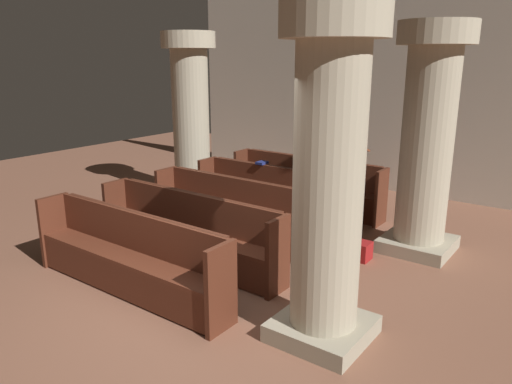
{
  "coord_description": "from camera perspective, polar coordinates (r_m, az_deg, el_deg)",
  "views": [
    {
      "loc": [
        3.45,
        -3.48,
        2.68
      ],
      "look_at": [
        -0.66,
        2.09,
        0.75
      ],
      "focal_mm": 34.21,
      "sensor_mm": 36.0,
      "label": 1
    }
  ],
  "objects": [
    {
      "name": "lectern",
      "position": [
        9.53,
        11.29,
        1.77
      ],
      "size": [
        0.48,
        0.45,
        1.08
      ],
      "color": "#562B1A",
      "rests_on": "ground"
    },
    {
      "name": "ground_plane",
      "position": [
        5.58,
        -7.48,
        -13.24
      ],
      "size": [
        19.2,
        19.2,
        0.0
      ],
      "primitive_type": "plane",
      "color": "brown"
    },
    {
      "name": "pew_row_3",
      "position": [
        6.49,
        -7.89,
        -4.23
      ],
      "size": [
        2.93,
        0.47,
        0.93
      ],
      "color": "#562819",
      "rests_on": "ground"
    },
    {
      "name": "pew_row_0",
      "position": [
        8.79,
        5.83,
        1.11
      ],
      "size": [
        2.93,
        0.47,
        0.93
      ],
      "color": "#562819",
      "rests_on": "ground"
    },
    {
      "name": "pillar_aisle_rear",
      "position": [
        4.44,
        8.48,
        1.76
      ],
      "size": [
        0.94,
        0.94,
        3.12
      ],
      "color": "#9F967E",
      "rests_on": "ground"
    },
    {
      "name": "back_wall",
      "position": [
        10.17,
        16.98,
        12.51
      ],
      "size": [
        10.0,
        0.16,
        4.5
      ],
      "primitive_type": "cube",
      "color": "beige",
      "rests_on": "ground"
    },
    {
      "name": "pew_row_4",
      "position": [
        5.87,
        -14.74,
        -6.81
      ],
      "size": [
        2.93,
        0.46,
        0.93
      ],
      "color": "#562819",
      "rests_on": "ground"
    },
    {
      "name": "pillar_far_side",
      "position": [
        9.49,
        -7.64,
        9.1
      ],
      "size": [
        1.0,
        1.0,
        3.12
      ],
      "color": "#9F967E",
      "rests_on": "ground"
    },
    {
      "name": "kneeler_box_red",
      "position": [
        6.85,
        11.82,
        -6.66
      ],
      "size": [
        0.34,
        0.26,
        0.25
      ],
      "primitive_type": "cube",
      "color": "maroon",
      "rests_on": "ground"
    },
    {
      "name": "pew_row_2",
      "position": [
        7.2,
        -2.35,
        -2.09
      ],
      "size": [
        2.93,
        0.46,
        0.93
      ],
      "color": "#562819",
      "rests_on": "ground"
    },
    {
      "name": "pew_row_1",
      "position": [
        7.97,
        2.15,
        -0.33
      ],
      "size": [
        2.93,
        0.46,
        0.93
      ],
      "color": "#562819",
      "rests_on": "ground"
    },
    {
      "name": "pillar_aisle_side",
      "position": [
        6.99,
        19.41,
        6.07
      ],
      "size": [
        1.0,
        1.0,
        3.12
      ],
      "color": "#9F967E",
      "rests_on": "ground"
    },
    {
      "name": "hymn_book",
      "position": [
        8.22,
        0.7,
        3.44
      ],
      "size": [
        0.15,
        0.2,
        0.04
      ],
      "primitive_type": "cube",
      "color": "navy",
      "rests_on": "pew_row_1"
    }
  ]
}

